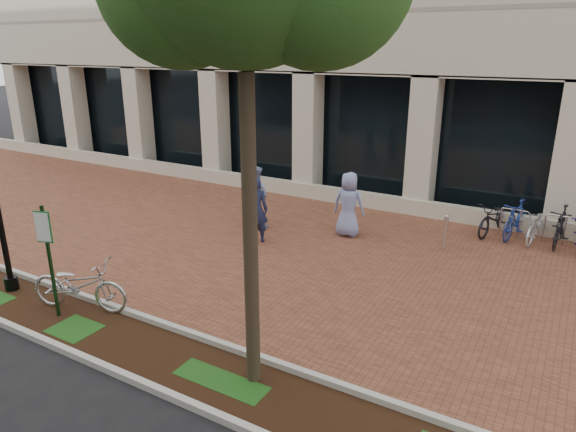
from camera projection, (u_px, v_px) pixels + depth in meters
The scene contains 12 objects.
ground at pixel (286, 249), 13.36m from camera, with size 120.00×120.00×0.00m, color black.
brick_plaza at pixel (286, 249), 13.36m from camera, with size 40.00×9.00×0.01m, color brown.
planting_strip at pixel (136, 347), 9.05m from camera, with size 40.00×1.50×0.01m, color black.
curb_plaza_side at pixel (166, 325), 9.65m from camera, with size 40.00×0.12×0.12m, color #B8B8AE.
curb_street_side at pixel (102, 366), 8.42m from camera, with size 40.00×0.12×0.12m, color #B8B8AE.
parking_sign at pixel (47, 247), 9.61m from camera, with size 0.34×0.07×2.28m.
locked_bicycle at pixel (79, 285), 10.18m from camera, with size 0.72×2.05×1.08m, color silver.
pedestrian_left at pixel (256, 210), 13.62m from camera, with size 0.66×0.43×1.80m, color #1B2243.
pedestrian_mid at pixel (255, 196), 14.82m from camera, with size 0.88×0.69×1.81m, color #8699C9.
pedestrian_right at pixel (349, 204), 14.07m from camera, with size 0.88×0.57×1.81m, color #818EC1.
bollard at pixel (445, 232), 13.14m from camera, with size 0.12×0.12×0.99m.
bike_rack_cluster at pixel (548, 225), 13.65m from camera, with size 3.53×1.89×1.05m.
Camera 1 is at (6.26, -10.69, 5.08)m, focal length 32.00 mm.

